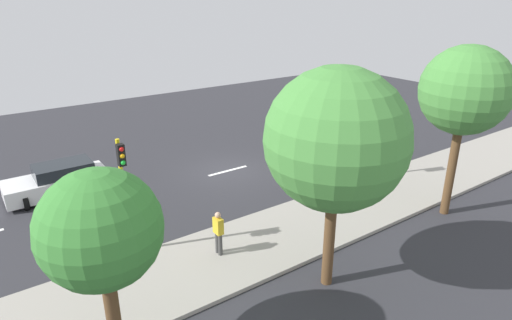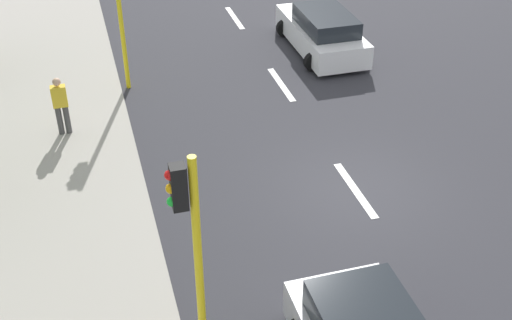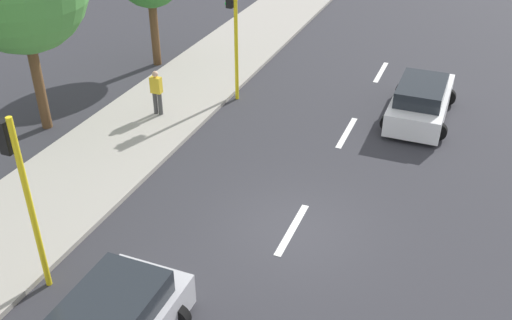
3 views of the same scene
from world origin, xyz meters
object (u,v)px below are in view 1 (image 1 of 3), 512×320
at_px(pedestrian_near_signal, 218,232).
at_px(car_white, 59,181).
at_px(street_tree_south, 101,231).
at_px(car_silver, 330,149).
at_px(motorcycle, 385,138).
at_px(street_tree_center, 336,140).
at_px(traffic_light_midblock, 353,128).
at_px(street_tree_north, 465,91).
at_px(traffic_light_corner, 123,183).

bearing_deg(pedestrian_near_signal, car_white, -158.49).
height_order(car_white, street_tree_south, street_tree_south).
height_order(car_silver, motorcycle, motorcycle).
bearing_deg(pedestrian_near_signal, car_silver, 114.93).
bearing_deg(motorcycle, car_silver, -94.89).
bearing_deg(street_tree_south, motorcycle, 110.39).
distance_m(street_tree_center, street_tree_south, 6.91).
height_order(traffic_light_midblock, street_tree_north, street_tree_north).
relative_size(traffic_light_corner, traffic_light_midblock, 1.00).
distance_m(motorcycle, traffic_light_midblock, 6.59).
relative_size(car_silver, motorcycle, 2.76).
height_order(motorcycle, street_tree_center, street_tree_center).
distance_m(car_silver, traffic_light_midblock, 3.80).
distance_m(car_silver, pedestrian_near_signal, 11.20).
distance_m(car_silver, street_tree_south, 16.89).
xyz_separation_m(street_tree_center, street_tree_south, (-0.60, -6.81, -1.03)).
relative_size(street_tree_south, street_tree_north, 0.76).
height_order(pedestrian_near_signal, traffic_light_midblock, traffic_light_midblock).
relative_size(pedestrian_near_signal, traffic_light_corner, 0.38).
relative_size(car_silver, traffic_light_midblock, 0.94).
bearing_deg(street_tree_south, street_tree_north, 89.99).
bearing_deg(street_tree_center, traffic_light_corner, -138.12).
xyz_separation_m(pedestrian_near_signal, street_tree_center, (3.35, 2.17, 3.98)).
distance_m(car_silver, traffic_light_corner, 13.22).
height_order(pedestrian_near_signal, street_tree_north, street_tree_north).
distance_m(pedestrian_near_signal, traffic_light_corner, 3.74).
bearing_deg(traffic_light_corner, traffic_light_midblock, 90.00).
bearing_deg(traffic_light_midblock, car_white, -119.67).
relative_size(car_silver, pedestrian_near_signal, 2.50).
distance_m(car_white, motorcycle, 18.61).
relative_size(car_silver, traffic_light_corner, 0.94).
height_order(traffic_light_corner, traffic_light_midblock, same).
bearing_deg(motorcycle, pedestrian_near_signal, -73.29).
bearing_deg(traffic_light_corner, car_white, -172.30).
xyz_separation_m(car_silver, street_tree_center, (8.07, -7.98, 4.32)).
height_order(car_white, pedestrian_near_signal, pedestrian_near_signal).
xyz_separation_m(traffic_light_corner, street_tree_south, (4.71, -2.05, 1.07)).
relative_size(street_tree_center, street_tree_south, 1.32).
bearing_deg(street_tree_center, street_tree_north, 94.42).
height_order(traffic_light_corner, street_tree_north, street_tree_north).
bearing_deg(street_tree_center, motorcycle, 122.03).
xyz_separation_m(pedestrian_near_signal, traffic_light_midblock, (-1.96, 8.78, 1.87)).
xyz_separation_m(car_white, street_tree_center, (12.33, 5.71, 4.32)).
xyz_separation_m(street_tree_south, street_tree_north, (0.00, 14.49, 1.42)).
bearing_deg(street_tree_center, car_silver, 135.35).
relative_size(car_white, car_silver, 1.09).
height_order(car_silver, traffic_light_midblock, traffic_light_midblock).
xyz_separation_m(car_white, car_silver, (4.25, 13.69, -0.00)).
height_order(street_tree_south, street_tree_north, street_tree_north).
relative_size(traffic_light_midblock, street_tree_north, 0.62).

